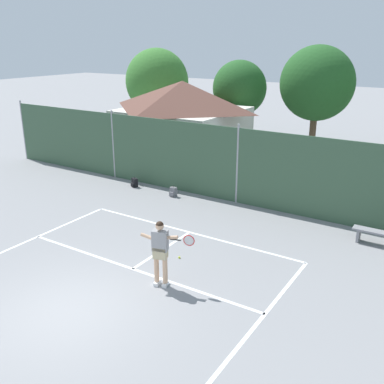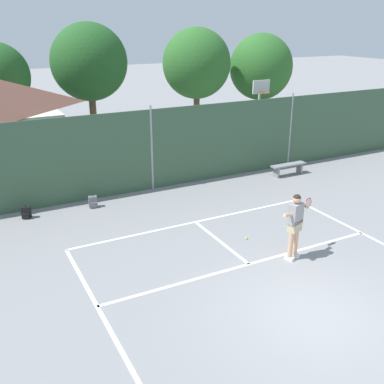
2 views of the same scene
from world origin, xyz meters
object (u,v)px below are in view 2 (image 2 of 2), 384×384
at_px(courtside_bench, 288,167).
at_px(tennis_player, 295,221).
at_px(backpack_black, 26,213).
at_px(backpack_grey, 93,202).
at_px(basketball_hoop, 260,108).
at_px(tennis_ball, 246,238).

bearing_deg(courtside_bench, tennis_player, -127.81).
distance_m(backpack_black, backpack_grey, 2.18).
relative_size(basketball_hoop, tennis_ball, 53.79).
bearing_deg(backpack_black, courtside_bench, -2.34).
relative_size(tennis_ball, backpack_black, 0.14).
height_order(tennis_ball, courtside_bench, courtside_bench).
xyz_separation_m(tennis_player, backpack_black, (-5.96, 6.10, -0.92)).
height_order(basketball_hoop, tennis_ball, basketball_hoop).
bearing_deg(backpack_grey, basketball_hoop, 16.76).
xyz_separation_m(tennis_ball, backpack_grey, (-3.33, 4.47, 0.16)).
relative_size(backpack_grey, courtside_bench, 0.29).
relative_size(backpack_black, backpack_grey, 1.00).
relative_size(tennis_ball, courtside_bench, 0.04).
bearing_deg(tennis_ball, backpack_black, 140.26).
relative_size(basketball_hoop, courtside_bench, 2.22).
xyz_separation_m(tennis_player, backpack_grey, (-3.78, 5.99, -0.92)).
bearing_deg(backpack_grey, backpack_black, 177.20).
height_order(basketball_hoop, backpack_grey, basketball_hoop).
height_order(basketball_hoop, courtside_bench, basketball_hoop).
bearing_deg(tennis_ball, courtside_bench, 40.52).
xyz_separation_m(basketball_hoop, backpack_grey, (-8.71, -2.62, -2.12)).
xyz_separation_m(basketball_hoop, backpack_black, (-10.89, -2.51, -2.12)).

